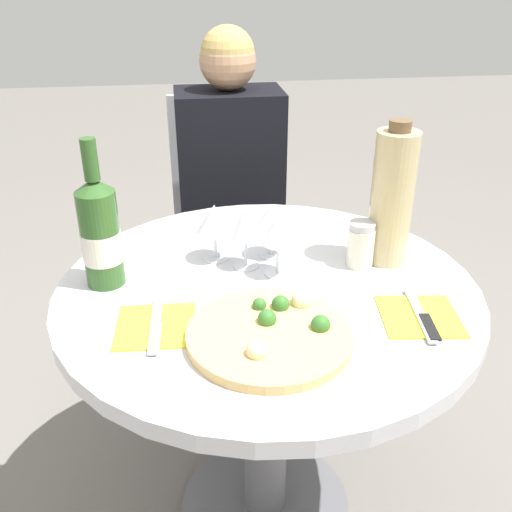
# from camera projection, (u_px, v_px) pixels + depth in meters

# --- Properties ---
(ground_plane) EXTENTS (12.00, 12.00, 0.00)m
(ground_plane) POSITION_uv_depth(u_px,v_px,m) (265.00, 507.00, 1.55)
(ground_plane) COLOR slate
(ground_plane) RESTS_ON ground
(dining_table) EXTENTS (0.91, 0.91, 0.70)m
(dining_table) POSITION_uv_depth(u_px,v_px,m) (267.00, 344.00, 1.30)
(dining_table) COLOR slate
(dining_table) RESTS_ON ground_plane
(chair_behind_diner) EXTENTS (0.39, 0.39, 0.92)m
(chair_behind_diner) POSITION_uv_depth(u_px,v_px,m) (230.00, 233.00, 2.06)
(chair_behind_diner) COLOR #ADADB2
(chair_behind_diner) RESTS_ON ground_plane
(seated_diner) EXTENTS (0.34, 0.45, 1.16)m
(seated_diner) POSITION_uv_depth(u_px,v_px,m) (234.00, 233.00, 1.90)
(seated_diner) COLOR black
(seated_diner) RESTS_ON ground_plane
(pizza_large) EXTENTS (0.31, 0.31, 0.05)m
(pizza_large) POSITION_uv_depth(u_px,v_px,m) (271.00, 333.00, 1.05)
(pizza_large) COLOR #DBB26B
(pizza_large) RESTS_ON dining_table
(wine_bottle) EXTENTS (0.08, 0.08, 0.32)m
(wine_bottle) POSITION_uv_depth(u_px,v_px,m) (100.00, 233.00, 1.18)
(wine_bottle) COLOR #2D5623
(wine_bottle) RESTS_ON dining_table
(tall_carafe) EXTENTS (0.09, 0.09, 0.33)m
(tall_carafe) POSITION_uv_depth(u_px,v_px,m) (392.00, 198.00, 1.26)
(tall_carafe) COLOR tan
(tall_carafe) RESTS_ON dining_table
(sugar_shaker) EXTENTS (0.06, 0.06, 0.11)m
(sugar_shaker) POSITION_uv_depth(u_px,v_px,m) (361.00, 245.00, 1.28)
(sugar_shaker) COLOR silver
(sugar_shaker) RESTS_ON dining_table
(wine_glass_back_right) EXTENTS (0.08, 0.08, 0.13)m
(wine_glass_back_right) POSITION_uv_depth(u_px,v_px,m) (271.00, 219.00, 1.31)
(wine_glass_back_right) COLOR silver
(wine_glass_back_right) RESTS_ON dining_table
(wine_glass_back_left) EXTENTS (0.08, 0.08, 0.14)m
(wine_glass_back_left) POSITION_uv_depth(u_px,v_px,m) (215.00, 219.00, 1.29)
(wine_glass_back_left) COLOR silver
(wine_glass_back_left) RESTS_ON dining_table
(wine_glass_center) EXTENTS (0.07, 0.07, 0.14)m
(wine_glass_center) POSITION_uv_depth(u_px,v_px,m) (246.00, 224.00, 1.25)
(wine_glass_center) COLOR silver
(wine_glass_center) RESTS_ON dining_table
(wine_glass_front_right) EXTENTS (0.08, 0.08, 0.15)m
(wine_glass_front_right) POSITION_uv_depth(u_px,v_px,m) (278.00, 230.00, 1.22)
(wine_glass_front_right) COLOR silver
(wine_glass_front_right) RESTS_ON dining_table
(place_setting_left) EXTENTS (0.16, 0.19, 0.01)m
(place_setting_left) POSITION_uv_depth(u_px,v_px,m) (156.00, 326.00, 1.08)
(place_setting_left) COLOR yellow
(place_setting_left) RESTS_ON dining_table
(place_setting_right) EXTENTS (0.17, 0.19, 0.01)m
(place_setting_right) POSITION_uv_depth(u_px,v_px,m) (420.00, 317.00, 1.11)
(place_setting_right) COLOR yellow
(place_setting_right) RESTS_ON dining_table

